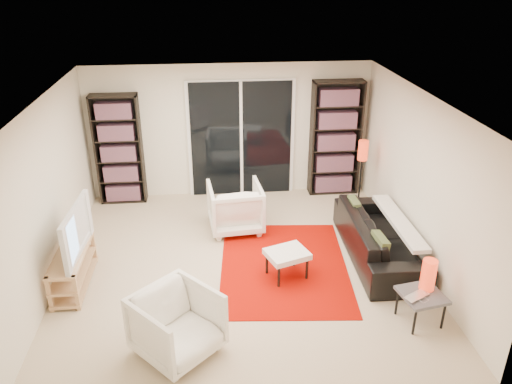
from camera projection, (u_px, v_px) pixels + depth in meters
floor at (241, 264)px, 7.17m from camera, size 5.00×5.00×0.00m
wall_back at (230, 131)px, 8.92m from camera, size 5.00×0.02×2.40m
wall_front at (260, 305)px, 4.41m from camera, size 5.00×0.02×2.40m
wall_left at (47, 197)px, 6.44m from camera, size 0.02×5.00×2.40m
wall_right at (420, 181)px, 6.89m from camera, size 0.02×5.00×2.40m
ceiling at (238, 100)px, 6.16m from camera, size 5.00×5.00×0.02m
sliding_door at (241, 139)px, 8.97m from camera, size 1.92×0.08×2.16m
bookshelf_left at (119, 150)px, 8.69m from camera, size 0.80×0.30×1.95m
bookshelf_right at (335, 139)px, 9.01m from camera, size 0.90×0.30×2.10m
tv_stand at (73, 268)px, 6.62m from camera, size 0.38×1.19×0.50m
tv at (68, 231)px, 6.38m from camera, size 0.21×1.14×0.65m
rug at (284, 266)px, 7.13m from camera, size 1.98×2.55×0.01m
sofa at (379, 237)px, 7.25m from camera, size 0.91×2.20×0.64m
armchair_back at (235, 207)px, 7.98m from camera, size 0.90×0.92×0.77m
armchair_front at (177, 324)px, 5.42m from camera, size 1.15×1.15×0.75m
ottoman at (287, 255)px, 6.76m from camera, size 0.66×0.60×0.40m
side_table at (422, 297)px, 5.90m from camera, size 0.56×0.56×0.40m
laptop at (420, 298)px, 5.78m from camera, size 0.38×0.33×0.03m
table_lamp at (428, 275)px, 5.89m from camera, size 0.17×0.17×0.39m
floor_lamp at (362, 158)px, 8.42m from camera, size 0.19×0.19×1.25m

